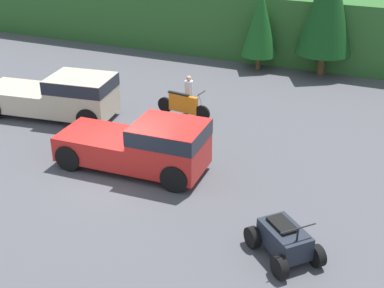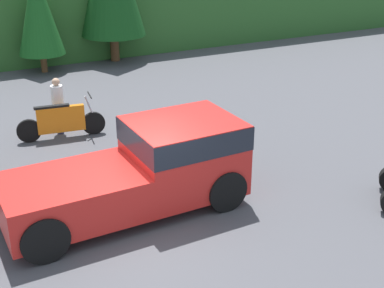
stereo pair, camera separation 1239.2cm
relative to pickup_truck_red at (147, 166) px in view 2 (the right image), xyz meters
The scene contains 6 objects.
ground_plane 1.17m from the pickup_truck_red, 126.76° to the right, with size 80.00×80.00×0.00m, color #4C4C51.
hillside_backdrop 15.49m from the pickup_truck_red, 91.47° to the left, with size 44.00×6.00×3.45m.
tree_left 11.83m from the pickup_truck_red, 88.32° to the left, with size 1.79×1.79×4.07m.
pickup_truck_red is the anchor object (origin of this frame).
dirt_bike 4.72m from the pickup_truck_red, 98.53° to the left, with size 2.43×0.60×1.19m.
rider_person 5.13m from the pickup_truck_red, 97.21° to the left, with size 0.39×0.39×1.62m.
Camera 2 is at (-3.24, -8.86, 5.82)m, focal length 50.00 mm.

